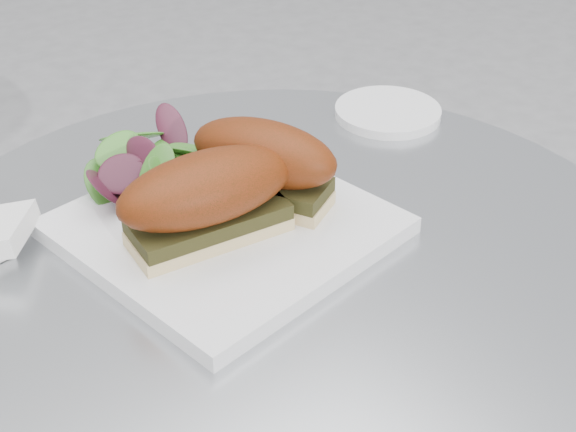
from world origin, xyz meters
The scene contains 5 objects.
plate centered at (-0.02, 0.06, 0.74)m, with size 0.25×0.25×0.02m, color silver.
sandwich_left centered at (-0.04, 0.04, 0.79)m, with size 0.17×0.09×0.08m.
sandwich_right centered at (0.03, 0.06, 0.79)m, with size 0.12×0.16×0.08m.
salad centered at (-0.04, 0.14, 0.77)m, with size 0.12×0.12×0.05m, color #3A872C, non-canonical shape.
saucer centered at (0.27, 0.15, 0.74)m, with size 0.12×0.12×0.01m, color silver.
Camera 1 is at (-0.33, -0.45, 1.15)m, focal length 50.00 mm.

